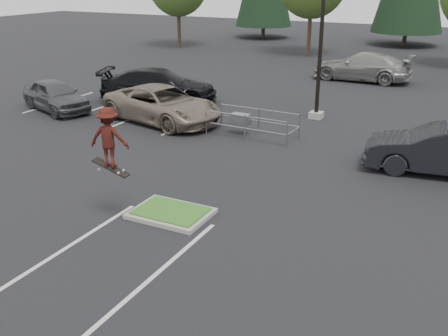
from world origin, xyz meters
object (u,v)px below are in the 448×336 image
at_px(car_l_black, 157,85).
at_px(car_far_silver, 362,67).
at_px(skateboarder, 109,138).
at_px(car_l_tan, 162,104).
at_px(light_pole, 322,18).
at_px(car_l_grey, 55,95).
at_px(cart_corral, 243,120).
at_px(car_r_charc, 444,150).

relative_size(car_l_black, car_far_silver, 1.00).
relative_size(skateboarder, car_l_tan, 0.31).
bearing_deg(light_pole, car_l_grey, -159.80).
xyz_separation_m(cart_corral, skateboarder, (0.26, -9.02, 1.76)).
height_order(car_l_grey, car_far_silver, car_far_silver).
distance_m(light_pole, car_l_black, 9.28).
bearing_deg(light_pole, skateboarder, -97.45).
distance_m(light_pole, car_far_silver, 10.66).
bearing_deg(car_l_grey, car_r_charc, -71.30).
distance_m(skateboarder, car_l_black, 14.19).
height_order(cart_corral, skateboarder, skateboarder).
bearing_deg(car_l_tan, car_l_black, 50.55).
bearing_deg(car_l_tan, car_l_grey, 109.98).
distance_m(skateboarder, car_l_tan, 10.38).
bearing_deg(cart_corral, car_l_grey, -174.67).
distance_m(car_l_tan, car_far_silver, 14.98).
bearing_deg(car_r_charc, car_l_black, -114.26).
bearing_deg(car_far_silver, cart_corral, -5.69).
relative_size(car_l_black, car_r_charc, 1.17).
bearing_deg(car_l_tan, cart_corral, -79.42).
xyz_separation_m(light_pole, skateboarder, (-1.70, -13.00, -2.13)).
distance_m(car_l_black, car_r_charc, 15.14).
xyz_separation_m(car_l_black, car_l_grey, (-3.50, -3.77, -0.12)).
bearing_deg(light_pole, cart_corral, -116.22).
bearing_deg(car_l_black, car_l_tan, -163.85).
relative_size(light_pole, car_l_black, 1.67).
bearing_deg(car_l_grey, cart_corral, -66.95).
height_order(light_pole, car_r_charc, light_pole).
bearing_deg(skateboarder, car_l_black, -76.66).
relative_size(light_pole, car_l_tan, 1.72).
bearing_deg(car_l_black, light_pole, -106.49).
height_order(car_l_tan, car_r_charc, car_r_charc).
bearing_deg(skateboarder, light_pole, -112.93).
distance_m(cart_corral, car_l_black, 7.34).
xyz_separation_m(skateboarder, car_r_charc, (7.70, 8.00, -1.57)).
xyz_separation_m(light_pole, car_l_tan, (-6.16, -3.76, -3.74)).
xyz_separation_m(car_l_black, car_far_silver, (8.28, 10.64, -0.00)).
height_order(car_l_grey, car_r_charc, car_r_charc).
bearing_deg(light_pole, car_r_charc, -39.81).
bearing_deg(car_l_tan, light_pole, -45.01).
relative_size(car_l_tan, car_l_grey, 1.31).
relative_size(light_pole, car_l_grey, 2.25).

